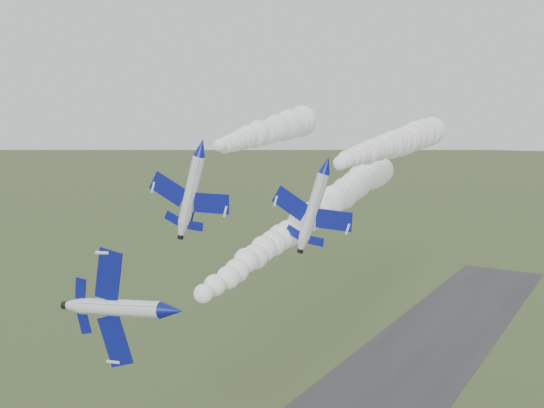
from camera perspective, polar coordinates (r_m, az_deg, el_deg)
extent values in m
cylinder|color=white|center=(51.96, -9.42, -9.87)|extent=(2.92, 8.38, 1.58)
cone|color=navy|center=(47.86, -12.76, -11.53)|extent=(1.91, 2.39, 1.58)
cone|color=white|center=(56.07, -6.71, -8.49)|extent=(1.85, 2.00, 1.58)
cylinder|color=black|center=(56.89, -6.22, -8.24)|extent=(0.89, 0.71, 0.80)
ellipsoid|color=black|center=(49.97, -10.17, -10.57)|extent=(1.50, 2.96, 1.05)
cube|color=navy|center=(51.98, -9.38, -6.51)|extent=(0.86, 2.40, 4.51)
cube|color=navy|center=(53.51, -8.82, -12.66)|extent=(0.86, 2.40, 4.51)
cube|color=navy|center=(54.97, -7.29, -7.14)|extent=(0.42, 1.10, 1.96)
cube|color=navy|center=(55.74, -7.02, -10.27)|extent=(0.42, 1.10, 1.96)
cube|color=navy|center=(54.52, -6.10, -8.85)|extent=(2.39, 1.90, 0.28)
cylinder|color=white|center=(77.55, -6.69, 5.29)|extent=(3.99, 9.09, 1.94)
cone|color=navy|center=(72.51, -8.56, 5.08)|extent=(2.44, 2.72, 1.94)
cone|color=white|center=(82.47, -5.11, 5.46)|extent=(2.34, 2.31, 1.94)
cylinder|color=black|center=(83.44, -4.82, 5.49)|extent=(1.11, 0.85, 0.99)
ellipsoid|color=black|center=(75.40, -7.32, 5.64)|extent=(1.98, 3.26, 1.30)
cube|color=navy|center=(79.63, -8.48, 5.81)|extent=(5.20, 3.58, 1.41)
cube|color=navy|center=(77.16, -4.37, 4.58)|extent=(5.20, 3.58, 1.41)
cube|color=navy|center=(82.25, -6.43, 5.74)|extent=(2.28, 1.62, 0.65)
cube|color=navy|center=(80.98, -4.31, 5.11)|extent=(2.28, 1.62, 0.65)
cube|color=navy|center=(81.18, -5.23, 6.36)|extent=(1.11, 1.82, 2.28)
cylinder|color=white|center=(68.70, 5.15, 3.68)|extent=(2.76, 7.95, 1.74)
cone|color=navy|center=(64.08, 3.70, 3.40)|extent=(1.99, 2.25, 1.74)
cone|color=white|center=(73.17, 6.37, 3.92)|extent=(1.94, 1.89, 1.74)
cylinder|color=black|center=(74.05, 6.59, 3.96)|extent=(0.95, 0.67, 0.88)
ellipsoid|color=black|center=(66.72, 4.71, 3.99)|extent=(1.50, 2.80, 1.16)
cube|color=navy|center=(70.27, 3.27, 4.35)|extent=(4.38, 2.75, 1.37)
cube|color=navy|center=(68.67, 7.41, 2.86)|extent=(4.38, 2.75, 1.37)
cube|color=navy|center=(72.80, 5.10, 4.26)|extent=(1.92, 1.25, 0.63)
cube|color=navy|center=(71.98, 7.23, 3.50)|extent=(1.92, 1.25, 0.63)
cube|color=navy|center=(71.99, 6.39, 4.78)|extent=(0.89, 1.56, 1.98)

